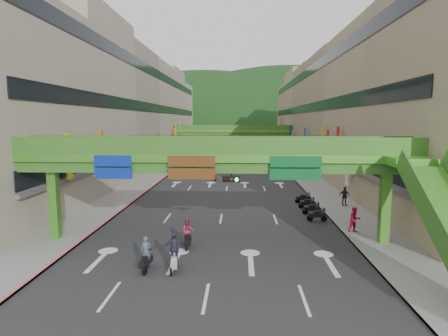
# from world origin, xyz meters

# --- Properties ---
(ground) EXTENTS (320.00, 320.00, 0.00)m
(ground) POSITION_xyz_m (0.00, 0.00, 0.00)
(ground) COLOR black
(ground) RESTS_ON ground
(road_slab) EXTENTS (18.00, 140.00, 0.02)m
(road_slab) POSITION_xyz_m (0.00, 50.00, 0.01)
(road_slab) COLOR #28282B
(road_slab) RESTS_ON ground
(sidewalk_left) EXTENTS (4.00, 140.00, 0.15)m
(sidewalk_left) POSITION_xyz_m (-11.00, 50.00, 0.07)
(sidewalk_left) COLOR gray
(sidewalk_left) RESTS_ON ground
(sidewalk_right) EXTENTS (4.00, 140.00, 0.15)m
(sidewalk_right) POSITION_xyz_m (11.00, 50.00, 0.07)
(sidewalk_right) COLOR gray
(sidewalk_right) RESTS_ON ground
(curb_left) EXTENTS (0.20, 140.00, 0.18)m
(curb_left) POSITION_xyz_m (-9.10, 50.00, 0.09)
(curb_left) COLOR #CC5959
(curb_left) RESTS_ON ground
(curb_right) EXTENTS (0.20, 140.00, 0.18)m
(curb_right) POSITION_xyz_m (9.10, 50.00, 0.09)
(curb_right) COLOR gray
(curb_right) RESTS_ON ground
(building_row_left) EXTENTS (12.80, 95.00, 19.00)m
(building_row_left) POSITION_xyz_m (-18.93, 50.00, 9.46)
(building_row_left) COLOR #9E937F
(building_row_left) RESTS_ON ground
(building_row_right) EXTENTS (12.80, 95.00, 19.00)m
(building_row_right) POSITION_xyz_m (18.93, 50.00, 9.46)
(building_row_right) COLOR gray
(building_row_right) RESTS_ON ground
(overpass_near) EXTENTS (28.00, 12.27, 7.10)m
(overpass_near) POSITION_xyz_m (0.93, 5.38, 5.21)
(overpass_near) COLOR #4C9E2D
(overpass_near) RESTS_ON ground
(overpass_far) EXTENTS (28.00, 2.20, 7.10)m
(overpass_far) POSITION_xyz_m (0.00, 65.00, 5.40)
(overpass_far) COLOR #4C9E2D
(overpass_far) RESTS_ON ground
(hill_left) EXTENTS (168.00, 140.00, 112.00)m
(hill_left) POSITION_xyz_m (-15.00, 160.00, 0.00)
(hill_left) COLOR #1C4419
(hill_left) RESTS_ON ground
(hill_right) EXTENTS (208.00, 176.00, 128.00)m
(hill_right) POSITION_xyz_m (25.00, 180.00, 0.00)
(hill_right) COLOR #1C4419
(hill_right) RESTS_ON ground
(bunting_string) EXTENTS (26.00, 0.36, 0.47)m
(bunting_string) POSITION_xyz_m (0.00, 30.00, 5.96)
(bunting_string) COLOR black
(bunting_string) RESTS_ON ground
(scooter_rider_near) EXTENTS (0.65, 1.60, 1.92)m
(scooter_rider_near) POSITION_xyz_m (-3.52, 1.00, 0.88)
(scooter_rider_near) COLOR black
(scooter_rider_near) RESTS_ON ground
(scooter_rider_mid) EXTENTS (0.78, 1.60, 1.91)m
(scooter_rider_mid) POSITION_xyz_m (-1.75, 4.73, 0.97)
(scooter_rider_mid) COLOR black
(scooter_rider_mid) RESTS_ON ground
(scooter_rider_left) EXTENTS (1.14, 1.60, 2.21)m
(scooter_rider_left) POSITION_xyz_m (-1.99, 1.00, 1.12)
(scooter_rider_left) COLOR #9E9EA7
(scooter_rider_left) RESTS_ON ground
(scooter_rider_far) EXTENTS (0.77, 1.60, 1.90)m
(scooter_rider_far) POSITION_xyz_m (-1.76, 31.98, 0.95)
(scooter_rider_far) COLOR #71000E
(scooter_rider_far) RESTS_ON ground
(parked_scooter_row) EXTENTS (1.60, 7.21, 1.08)m
(parked_scooter_row) POSITION_xyz_m (7.80, 14.76, 0.52)
(parked_scooter_row) COLOR black
(parked_scooter_row) RESTS_ON ground
(car_silver) EXTENTS (1.62, 4.08, 1.32)m
(car_silver) POSITION_xyz_m (-1.96, 51.92, 0.66)
(car_silver) COLOR #A5A3AA
(car_silver) RESTS_ON ground
(car_yellow) EXTENTS (1.84, 4.26, 1.43)m
(car_yellow) POSITION_xyz_m (0.90, 50.54, 0.72)
(car_yellow) COLOR gold
(car_yellow) RESTS_ON ground
(pedestrian_red) EXTENTS (1.05, 0.91, 1.83)m
(pedestrian_red) POSITION_xyz_m (9.80, 8.19, 0.92)
(pedestrian_red) COLOR red
(pedestrian_red) RESTS_ON ground
(pedestrian_dark) EXTENTS (1.07, 0.51, 1.78)m
(pedestrian_dark) POSITION_xyz_m (11.42, 16.79, 0.89)
(pedestrian_dark) COLOR black
(pedestrian_dark) RESTS_ON ground
(pedestrian_blue) EXTENTS (0.93, 0.82, 1.68)m
(pedestrian_blue) POSITION_xyz_m (9.80, 36.20, 0.84)
(pedestrian_blue) COLOR #31424E
(pedestrian_blue) RESTS_ON ground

